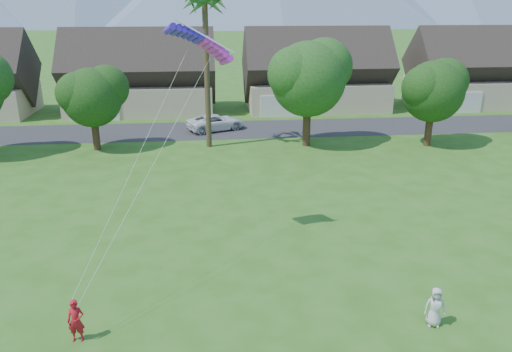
{
  "coord_description": "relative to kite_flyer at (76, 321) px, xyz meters",
  "views": [
    {
      "loc": [
        -2.16,
        -11.28,
        11.31
      ],
      "look_at": [
        0.0,
        10.0,
        3.8
      ],
      "focal_mm": 35.0,
      "sensor_mm": 36.0,
      "label": 1
    }
  ],
  "objects": [
    {
      "name": "street",
      "position": [
        6.92,
        30.03,
        -0.8
      ],
      "size": [
        90.0,
        7.0,
        0.01
      ],
      "primitive_type": "cube",
      "color": "#2D2D30",
      "rests_on": "ground"
    },
    {
      "name": "kite_flyer",
      "position": [
        0.0,
        0.0,
        0.0
      ],
      "size": [
        0.59,
        0.39,
        1.61
      ],
      "primitive_type": "imported",
      "rotation": [
        0.0,
        0.0,
        -0.01
      ],
      "color": "red",
      "rests_on": "ground"
    },
    {
      "name": "watcher",
      "position": [
        12.84,
        -0.41,
        -0.03
      ],
      "size": [
        0.85,
        0.65,
        1.54
      ],
      "primitive_type": "imported",
      "rotation": [
        0.0,
        0.0,
        -0.24
      ],
      "color": "silver",
      "rests_on": "ground"
    },
    {
      "name": "parked_car",
      "position": [
        5.59,
        30.03,
        -0.06
      ],
      "size": [
        5.89,
        4.4,
        1.49
      ],
      "primitive_type": "imported",
      "rotation": [
        0.0,
        0.0,
        1.98
      ],
      "color": "white",
      "rests_on": "ground"
    },
    {
      "name": "houses_row",
      "position": [
        7.41,
        39.02,
        2.64
      ],
      "size": [
        72.75,
        8.19,
        8.86
      ],
      "color": "beige",
      "rests_on": "ground"
    },
    {
      "name": "tree_row",
      "position": [
        5.77,
        23.95,
        4.08
      ],
      "size": [
        62.27,
        6.67,
        8.45
      ],
      "color": "#47301C",
      "rests_on": "ground"
    },
    {
      "name": "parafoil_kite",
      "position": [
        4.64,
        7.52,
        8.91
      ],
      "size": [
        3.23,
        1.3,
        0.5
      ],
      "rotation": [
        0.0,
        0.0,
        0.21
      ],
      "color": "#391BCF",
      "rests_on": "ground"
    }
  ]
}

